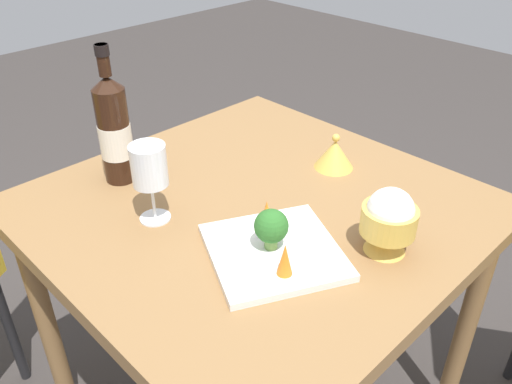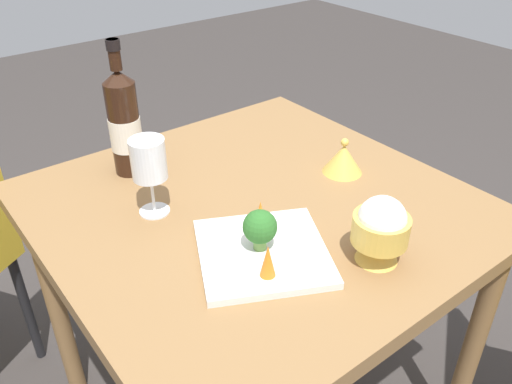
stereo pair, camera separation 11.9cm
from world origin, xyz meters
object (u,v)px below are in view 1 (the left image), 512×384
Objects in this scene: rice_bowl at (389,220)px; rice_bowl_lid at (335,154)px; broccoli_floret at (271,227)px; carrot_garnish_right at (267,214)px; serving_plate at (274,252)px; wine_bottle at (114,130)px; wine_glass at (149,167)px; carrot_garnish_left at (285,259)px.

rice_bowl_lid is (0.28, -0.20, -0.04)m from rice_bowl.
carrot_garnish_right is at bearing -38.87° from broccoli_floret.
wine_bottle is at bearing 6.43° from serving_plate.
wine_bottle is at bearing -11.75° from wine_glass.
rice_bowl is 1.65× the size of broccoli_floret.
rice_bowl is at bearing -130.54° from serving_plate.
wine_bottle is 3.34× the size of rice_bowl_lid.
carrot_garnish_left is at bearing 152.02° from broccoli_floret.
serving_plate is at bearing -160.64° from wine_glass.
wine_bottle is 0.43m from carrot_garnish_right.
rice_bowl reaches higher than rice_bowl_lid.
rice_bowl is 2.35× the size of carrot_garnish_right.
wine_glass reaches higher than rice_bowl_lid.
rice_bowl is (-0.41, -0.26, -0.05)m from wine_glass.
wine_glass is 2.09× the size of broccoli_floret.
rice_bowl is 0.25m from carrot_garnish_right.
carrot_garnish_right is at bearing -34.70° from serving_plate.
rice_bowl_lid is at bearing -69.16° from serving_plate.
carrot_garnish_left is 0.16m from carrot_garnish_right.
rice_bowl_lid is 1.17× the size of broccoli_floret.
rice_bowl reaches higher than broccoli_floret.
rice_bowl_lid is 1.48× the size of carrot_garnish_left.
broccoli_floret is (-0.46, -0.05, -0.07)m from wine_bottle.
rice_bowl_lid is 0.39m from broccoli_floret.
wine_glass is at bearing 74.18° from rice_bowl_lid.
wine_glass is 0.49m from rice_bowl.
wine_glass is (-0.20, 0.04, -0.00)m from wine_bottle.
rice_bowl is 1.42× the size of rice_bowl_lid.
wine_bottle is at bearing 1.39° from carrot_garnish_left.
carrot_garnish_left is (-0.33, -0.05, -0.08)m from wine_glass.
broccoli_floret is at bearing 48.41° from rice_bowl.
wine_bottle is 2.35× the size of rice_bowl.
wine_bottle is at bearing 6.31° from broccoli_floret.
wine_glass reaches higher than serving_plate.
carrot_garnish_right is (0.06, -0.05, -0.02)m from broccoli_floret.
rice_bowl_lid is 0.30× the size of serving_plate.
wine_glass is 1.79× the size of rice_bowl_lid.
rice_bowl is at bearing -149.31° from carrot_garnish_right.
wine_bottle is 0.21m from wine_glass.
carrot_garnish_left is at bearing -178.61° from wine_bottle.
wine_bottle is 0.99× the size of serving_plate.
carrot_garnish_right is (0.21, 0.12, -0.03)m from rice_bowl.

